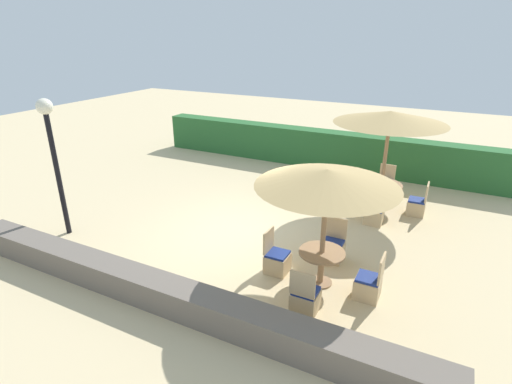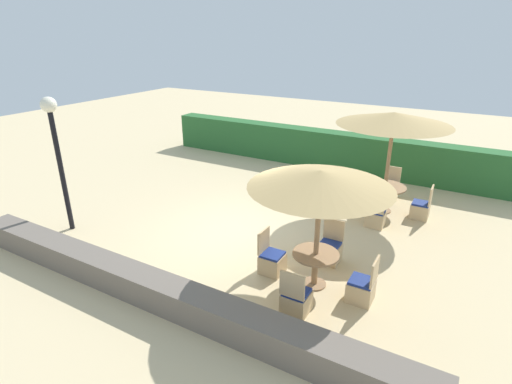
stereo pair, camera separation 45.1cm
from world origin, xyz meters
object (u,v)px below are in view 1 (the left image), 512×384
object	(u,v)px
patio_chair_front_right_east	(369,285)
parasol_back_right	(390,118)
patio_chair_front_right_north	(333,249)
patio_chair_back_right_west	(342,193)
patio_chair_back_right_south	(374,214)
patio_chair_back_right_east	(417,206)
patio_chair_back_right_north	(385,187)
lamp_post	(51,141)
patio_chair_front_right_south	(305,299)
round_table_back_right	(381,189)
round_table_front_right	(321,260)
parasol_front_right	(327,178)
patio_chair_front_right_west	(277,260)

from	to	relation	value
patio_chair_front_right_east	parasol_back_right	bearing A→B (deg)	8.10
patio_chair_front_right_north	patio_chair_back_right_west	size ratio (longest dim) A/B	1.00
patio_chair_back_right_west	patio_chair_back_right_south	size ratio (longest dim) A/B	1.00
patio_chair_back_right_east	patio_chair_back_right_north	bearing A→B (deg)	45.14
lamp_post	patio_chair_back_right_north	world-z (taller)	lamp_post
lamp_post	patio_chair_back_right_west	size ratio (longest dim) A/B	3.57
patio_chair_front_right_south	round_table_back_right	xyz separation A→B (m)	(0.32, 5.18, 0.33)
patio_chair_front_right_south	patio_chair_front_right_north	size ratio (longest dim) A/B	1.00
round_table_front_right	patio_chair_back_right_east	world-z (taller)	patio_chair_back_right_east
patio_chair_front_right_south	patio_chair_back_right_west	bearing A→B (deg)	98.47
round_table_back_right	parasol_back_right	bearing A→B (deg)	90.00
parasol_front_right	patio_chair_back_right_south	xyz separation A→B (m)	(0.40, 3.16, -1.97)
patio_chair_back_right_west	patio_chair_front_right_west	bearing A→B (deg)	-2.77
parasol_back_right	round_table_back_right	size ratio (longest dim) A/B	2.61
round_table_front_right	patio_chair_front_right_west	world-z (taller)	patio_chair_front_right_west
patio_chair_back_right_south	patio_chair_back_right_east	distance (m)	1.44
patio_chair_back_right_south	patio_chair_back_right_east	size ratio (longest dim) A/B	1.00
lamp_post	parasol_back_right	bearing A→B (deg)	36.98
parasol_back_right	parasol_front_right	bearing A→B (deg)	-94.73
parasol_back_right	patio_chair_back_right_east	xyz separation A→B (m)	(0.99, 0.04, -2.33)
round_table_front_right	patio_chair_back_right_south	size ratio (longest dim) A/B	0.98
round_table_front_right	parasol_back_right	size ratio (longest dim) A/B	0.31
patio_chair_front_right_west	patio_chair_front_right_south	world-z (taller)	same
round_table_front_right	patio_chair_back_right_west	distance (m)	4.29
parasol_front_right	patio_chair_front_right_south	world-z (taller)	parasol_front_right
patio_chair_front_right_north	patio_chair_back_right_west	distance (m)	3.32
patio_chair_front_right_south	patio_chair_back_right_south	bearing A→B (deg)	84.94
patio_chair_front_right_south	patio_chair_front_right_north	bearing A→B (deg)	92.24
patio_chair_back_right_south	patio_chair_front_right_west	bearing A→B (deg)	-112.83
patio_chair_back_right_south	parasol_front_right	bearing A→B (deg)	-97.17
patio_chair_back_right_west	lamp_post	bearing A→B (deg)	-47.96
patio_chair_back_right_south	patio_chair_back_right_west	bearing A→B (deg)	137.15
patio_chair_front_right_north	round_table_back_right	size ratio (longest dim) A/B	0.83
patio_chair_front_right_north	patio_chair_back_right_south	distance (m)	2.23
round_table_front_right	patio_chair_back_right_east	distance (m)	4.47
patio_chair_back_right_west	patio_chair_back_right_south	world-z (taller)	same
round_table_front_right	patio_chair_front_right_south	distance (m)	1.00
patio_chair_front_right_east	patio_chair_back_right_north	bearing A→B (deg)	7.06
round_table_back_right	patio_chair_front_right_east	bearing A→B (deg)	-81.90
patio_chair_front_right_west	patio_chair_front_right_south	size ratio (longest dim) A/B	1.00
patio_chair_front_right_east	patio_chair_front_right_north	size ratio (longest dim) A/B	1.00
patio_chair_front_right_south	patio_chair_back_right_south	xyz separation A→B (m)	(0.37, 4.13, 0.00)
lamp_post	patio_chair_back_right_south	world-z (taller)	lamp_post
patio_chair_front_right_south	patio_chair_back_right_north	bearing A→B (deg)	87.61
patio_chair_front_right_east	parasol_front_right	bearing A→B (deg)	87.28
parasol_front_right	round_table_back_right	world-z (taller)	parasol_front_right
patio_chair_front_right_north	patio_chair_front_right_south	bearing A→B (deg)	92.24
lamp_post	patio_chair_front_right_north	world-z (taller)	lamp_post
patio_chair_back_right_south	patio_chair_back_right_east	bearing A→B (deg)	49.41
patio_chair_front_right_west	patio_chair_back_right_south	xyz separation A→B (m)	(1.34, 3.19, 0.00)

